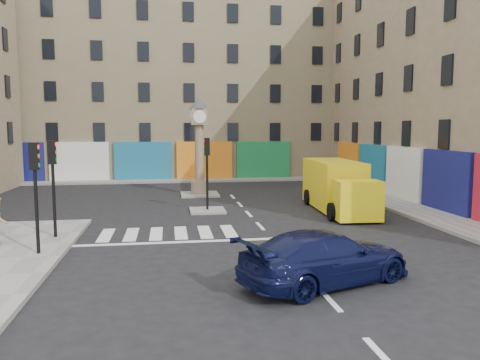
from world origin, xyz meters
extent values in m
plane|color=black|center=(0.00, 0.00, 0.00)|extent=(120.00, 120.00, 0.00)
cube|color=gray|center=(8.70, 10.00, 0.07)|extent=(2.60, 30.00, 0.15)
cube|color=gray|center=(-4.00, 22.20, 0.07)|extent=(32.00, 2.40, 0.15)
cube|color=gray|center=(-2.00, 8.00, 0.06)|extent=(1.80, 1.80, 0.12)
cube|color=gray|center=(-2.00, 14.00, 0.06)|extent=(2.40, 2.40, 0.12)
cube|color=#7E7154|center=(-4.00, 28.00, 8.50)|extent=(32.00, 10.00, 17.00)
cylinder|color=black|center=(-8.30, 0.20, 1.55)|extent=(0.12, 0.12, 2.80)
cube|color=black|center=(-8.30, 0.20, 3.40)|extent=(0.28, 0.22, 0.90)
cylinder|color=black|center=(-8.30, 2.60, 1.55)|extent=(0.12, 0.12, 2.80)
cube|color=black|center=(-8.30, 2.60, 3.40)|extent=(0.28, 0.22, 0.90)
cylinder|color=black|center=(-2.00, 8.00, 1.52)|extent=(0.12, 0.12, 2.80)
cube|color=black|center=(-2.00, 8.00, 3.37)|extent=(0.28, 0.22, 0.90)
cylinder|color=#958362|center=(-2.00, 14.00, 0.52)|extent=(1.10, 1.10, 0.80)
cylinder|color=#958362|center=(-2.00, 14.00, 2.72)|extent=(0.56, 0.56, 3.60)
cube|color=#958362|center=(-2.00, 14.00, 5.02)|extent=(1.00, 1.00, 1.00)
cylinder|color=white|center=(-2.00, 13.48, 5.02)|extent=(0.80, 0.06, 0.80)
cone|color=#333338|center=(-2.00, 14.00, 5.87)|extent=(1.20, 1.20, 0.70)
imported|color=#0B0F33|center=(0.32, -3.76, 0.75)|extent=(5.56, 3.85, 1.49)
cube|color=yellow|center=(4.81, 8.05, 1.34)|extent=(2.45, 5.27, 2.47)
cube|color=yellow|center=(4.58, 4.18, 1.02)|extent=(2.11, 1.41, 1.83)
cube|color=black|center=(4.58, 4.13, 1.45)|extent=(1.88, 1.07, 0.75)
cylinder|color=black|center=(3.54, 4.68, 0.43)|extent=(0.32, 0.87, 0.86)
cylinder|color=black|center=(5.68, 4.55, 0.43)|extent=(0.32, 0.87, 0.86)
cylinder|color=black|center=(3.81, 9.40, 0.43)|extent=(0.32, 0.87, 0.86)
cylinder|color=black|center=(5.96, 9.27, 0.43)|extent=(0.32, 0.87, 0.86)
camera|label=1|loc=(-3.95, -15.90, 4.31)|focal=35.00mm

